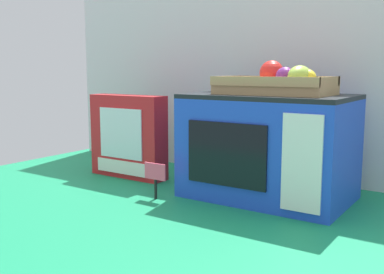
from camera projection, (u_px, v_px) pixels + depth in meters
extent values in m
plane|color=#147A4C|center=(221.00, 190.00, 1.33)|extent=(1.70, 1.70, 0.00)
cube|color=silver|center=(261.00, 71.00, 1.49)|extent=(1.61, 0.03, 0.69)
cube|color=blue|center=(268.00, 149.00, 1.24)|extent=(0.44, 0.28, 0.27)
cube|color=black|center=(269.00, 96.00, 1.22)|extent=(0.44, 0.28, 0.01)
cube|color=black|center=(226.00, 154.00, 1.15)|extent=(0.23, 0.01, 0.16)
cube|color=white|center=(302.00, 164.00, 1.04)|extent=(0.10, 0.01, 0.23)
cube|color=tan|center=(274.00, 90.00, 1.19)|extent=(0.30, 0.17, 0.02)
cube|color=tan|center=(262.00, 81.00, 1.13)|extent=(0.30, 0.01, 0.02)
cube|color=tan|center=(285.00, 80.00, 1.25)|extent=(0.30, 0.01, 0.02)
cube|color=tan|center=(227.00, 80.00, 1.27)|extent=(0.01, 0.17, 0.02)
cube|color=tan|center=(328.00, 82.00, 1.11)|extent=(0.01, 0.17, 0.02)
sphere|color=#72287F|center=(285.00, 76.00, 1.16)|extent=(0.05, 0.05, 0.05)
sphere|color=red|center=(272.00, 73.00, 1.23)|extent=(0.07, 0.07, 0.07)
ellipsoid|color=#9EC647|center=(300.00, 76.00, 1.13)|extent=(0.06, 0.09, 0.05)
ellipsoid|color=yellow|center=(303.00, 77.00, 1.14)|extent=(0.08, 0.06, 0.04)
cube|color=red|center=(128.00, 136.00, 1.48)|extent=(0.28, 0.07, 0.27)
cube|color=silver|center=(121.00, 133.00, 1.45)|extent=(0.18, 0.00, 0.16)
cube|color=white|center=(121.00, 167.00, 1.47)|extent=(0.21, 0.00, 0.04)
cylinder|color=black|center=(156.00, 189.00, 1.24)|extent=(0.01, 0.01, 0.06)
cube|color=#F44C6B|center=(155.00, 171.00, 1.23)|extent=(0.07, 0.00, 0.05)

